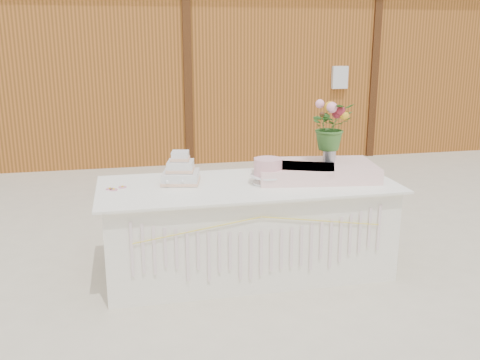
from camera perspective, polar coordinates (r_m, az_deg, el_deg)
The scene contains 9 objects.
ground at distance 4.60m, azimuth 0.80°, elevation -9.66°, with size 80.00×80.00×0.00m, color beige.
barn at distance 10.11m, azimuth -7.08°, elevation 13.55°, with size 12.60×4.60×3.30m.
cake_table at distance 4.45m, azimuth 0.83°, elevation -5.15°, with size 2.40×1.00×0.77m.
wedding_cake at distance 4.35m, azimuth -6.34°, elevation 0.81°, with size 0.35×0.35×0.26m.
pink_cake_stand at distance 4.31m, azimuth 3.00°, elevation 1.11°, with size 0.29×0.29×0.21m.
satin_runner at distance 4.54m, azimuth 8.05°, elevation 0.99°, with size 0.98×0.57×0.12m, color #FFD0CD.
flower_vase at distance 4.61m, azimuth 9.52°, elevation 2.92°, with size 0.11×0.11×0.15m, color #BABABF.
bouquet at distance 4.57m, azimuth 9.67°, elevation 6.29°, with size 0.36×0.31×0.40m, color #3D6F2C.
loose_flowers at distance 4.26m, azimuth -13.24°, elevation -0.93°, with size 0.13×0.31×0.02m, color pink, non-canonical shape.
Camera 1 is at (-0.94, -4.07, 1.92)m, focal length 40.00 mm.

